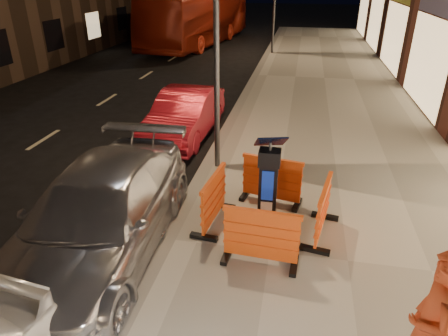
% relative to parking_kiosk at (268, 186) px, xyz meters
% --- Properties ---
extents(ground_plane, '(120.00, 120.00, 0.00)m').
position_rel_parking_kiosk_xyz_m(ground_plane, '(-1.63, -0.66, -1.00)').
color(ground_plane, black).
rests_on(ground_plane, ground).
extents(sidewalk, '(6.00, 60.00, 0.15)m').
position_rel_parking_kiosk_xyz_m(sidewalk, '(1.37, -0.66, -0.92)').
color(sidewalk, '#9B988C').
rests_on(sidewalk, ground).
extents(kerb, '(0.30, 60.00, 0.15)m').
position_rel_parking_kiosk_xyz_m(kerb, '(-1.63, -0.66, -0.92)').
color(kerb, slate).
rests_on(kerb, ground).
extents(parking_kiosk, '(0.61, 0.61, 1.70)m').
position_rel_parking_kiosk_xyz_m(parking_kiosk, '(0.00, 0.00, 0.00)').
color(parking_kiosk, black).
rests_on(parking_kiosk, sidewalk).
extents(barrier_front, '(1.24, 0.57, 0.95)m').
position_rel_parking_kiosk_xyz_m(barrier_front, '(0.00, -0.95, -0.37)').
color(barrier_front, '#E84F14').
rests_on(barrier_front, sidewalk).
extents(barrier_back, '(1.29, 0.73, 0.95)m').
position_rel_parking_kiosk_xyz_m(barrier_back, '(0.00, 0.95, -0.37)').
color(barrier_back, '#E84F14').
rests_on(barrier_back, sidewalk).
extents(barrier_kerbside, '(0.63, 1.26, 0.95)m').
position_rel_parking_kiosk_xyz_m(barrier_kerbside, '(-0.95, 0.00, -0.37)').
color(barrier_kerbside, '#E84F14').
rests_on(barrier_kerbside, sidewalk).
extents(barrier_bldgside, '(0.71, 1.28, 0.95)m').
position_rel_parking_kiosk_xyz_m(barrier_bldgside, '(0.95, 0.00, -0.37)').
color(barrier_bldgside, '#E84F14').
rests_on(barrier_bldgside, sidewalk).
extents(car_silver, '(2.24, 5.12, 1.46)m').
position_rel_parking_kiosk_xyz_m(car_silver, '(-2.63, -1.01, -1.00)').
color(car_silver, silver).
rests_on(car_silver, ground).
extents(car_red, '(1.52, 4.04, 1.32)m').
position_rel_parking_kiosk_xyz_m(car_red, '(-2.74, 4.38, -1.00)').
color(car_red, '#A71625').
rests_on(car_red, ground).
extents(bus_doubledecker, '(4.37, 12.50, 3.41)m').
position_rel_parking_kiosk_xyz_m(bus_doubledecker, '(-6.36, 20.24, -1.00)').
color(bus_doubledecker, maroon).
rests_on(bus_doubledecker, ground).
extents(man, '(0.52, 0.73, 1.89)m').
position_rel_parking_kiosk_xyz_m(man, '(1.86, -2.81, 0.10)').
color(man, maroon).
rests_on(man, sidewalk).
extents(street_lamp_mid, '(0.12, 0.12, 6.00)m').
position_rel_parking_kiosk_xyz_m(street_lamp_mid, '(-1.38, 2.34, 2.15)').
color(street_lamp_mid, '#3F3F44').
rests_on(street_lamp_mid, sidewalk).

